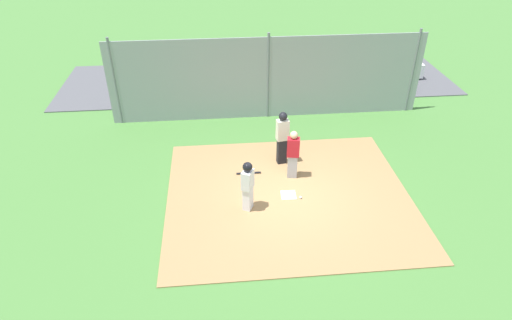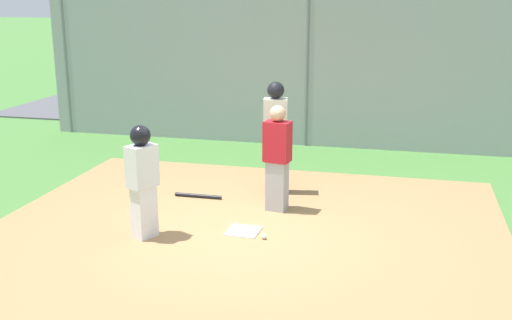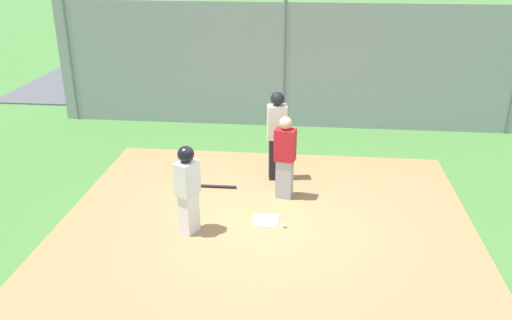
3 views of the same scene
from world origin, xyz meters
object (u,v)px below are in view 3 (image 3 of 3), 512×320
Objects in this scene: catcher at (285,156)px; parked_car_white at (467,75)px; baseball_bat at (217,186)px; umpire at (277,134)px; runner at (187,185)px; parked_car_dark at (383,73)px; home_plate at (266,221)px; baseball at (284,225)px; parked_car_silver at (279,75)px.

catcher reaches higher than parked_car_white.
baseball_bat is 10.36m from parked_car_white.
catcher is at bearing -11.24° from baseball_bat.
runner is at bearing -39.45° from umpire.
umpire reaches higher than baseball_bat.
parked_car_dark is (-2.74, -8.09, -0.26)m from catcher.
umpire is (-0.05, -1.83, 0.97)m from home_plate.
baseball reaches higher than baseball_bat.
baseball is (-1.59, -0.30, -0.83)m from runner.
umpire is 2.36× the size of baseball_bat.
baseball_bat is 8.85m from parked_car_dark.
runner reaches higher than home_plate.
parked_car_silver is at bearing 173.11° from umpire.
parked_car_dark is at bearing -163.73° from parked_car_silver.
baseball is 8.78m from parked_car_silver.
parked_car_white is at bearing -121.76° from home_plate.
parked_car_silver is (3.32, 0.53, 0.00)m from parked_car_dark.
catcher is at bearing -112.55° from parked_car_dark.
parked_car_white is at bearing 132.48° from umpire.
parked_car_white and parked_car_dark have the same top height.
home_plate is 0.28× the size of runner.
parked_car_silver is at bearing -85.76° from baseball.
parked_car_dark is (-3.00, -9.08, 0.57)m from home_plate.
umpire reaches higher than runner.
baseball is (-1.43, 1.44, 0.01)m from baseball_bat.
baseball_bat is at bearing -73.20° from umpire.
home_plate is 1.59m from runner.
baseball is (-0.34, 0.19, 0.03)m from home_plate.
parked_car_dark is (-4.26, -9.57, -0.29)m from runner.
parked_car_white is (-6.73, -7.86, 0.55)m from baseball_bat.
runner is at bearing -117.84° from parked_car_dark.
parked_car_silver is (0.37, -6.72, -0.40)m from umpire.
baseball is 0.02× the size of parked_car_white.
umpire is 7.83m from parked_car_dark.
parked_car_white reaches higher than baseball.
baseball_bat is 0.19× the size of parked_car_white.
runner is 1.94m from baseball_bat.
home_plate is 0.27× the size of catcher.
baseball_bat is (1.09, -1.25, 0.02)m from home_plate.
parked_car_white is 0.96× the size of parked_car_silver.
baseball_bat is at bearing -48.92° from home_plate.
home_plate is 0.10× the size of parked_car_silver.
baseball_bat is at bearing -45.22° from baseball.
catcher is 2.07× the size of baseball_bat.
umpire is 6.74m from parked_car_silver.
runner is at bearing 91.25° from parked_car_silver.
parked_car_silver is (-0.94, -9.04, -0.29)m from runner.
umpire is at bearing -82.09° from baseball.
home_plate is 0.10× the size of parked_car_white.
home_plate is 0.10× the size of parked_car_dark.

